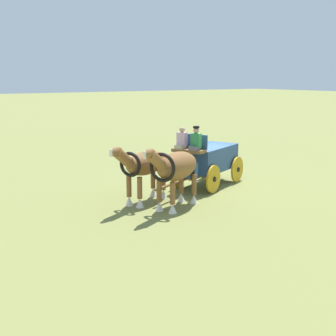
% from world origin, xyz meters
% --- Properties ---
extents(ground_plane, '(220.00, 220.00, 0.00)m').
position_xyz_m(ground_plane, '(0.00, 0.00, 0.00)').
color(ground_plane, olive).
extents(show_wagon, '(5.60, 3.15, 2.67)m').
position_xyz_m(show_wagon, '(0.16, 0.07, 1.14)').
color(show_wagon, '#2D4C7A').
rests_on(show_wagon, ground).
extents(draft_horse_near, '(3.02, 1.80, 2.30)m').
position_xyz_m(draft_horse_near, '(3.17, 2.12, 1.42)').
color(draft_horse_near, brown).
rests_on(draft_horse_near, ground).
extents(draft_horse_off, '(3.05, 1.76, 2.25)m').
position_xyz_m(draft_horse_off, '(3.72, 0.94, 1.38)').
color(draft_horse_off, brown).
rests_on(draft_horse_off, ground).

